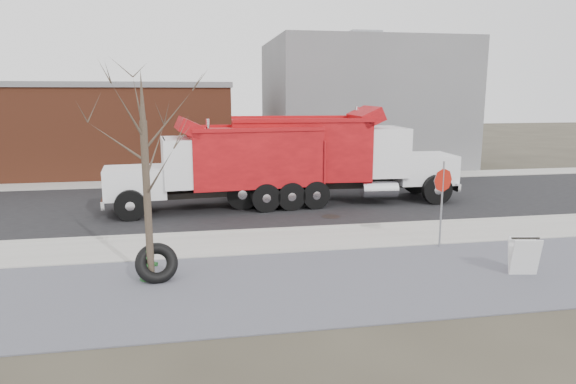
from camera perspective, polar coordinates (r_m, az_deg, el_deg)
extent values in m
plane|color=#383328|center=(16.02, -2.66, -5.92)|extent=(120.00, 120.00, 0.00)
cube|color=slate|center=(12.74, -0.51, -10.34)|extent=(60.00, 5.00, 0.03)
cube|color=#9E9B93|center=(16.25, -2.78, -5.57)|extent=(60.00, 2.50, 0.06)
cube|color=#9E9B93|center=(17.48, -3.35, -4.30)|extent=(60.00, 0.15, 0.11)
cube|color=black|center=(22.09, -4.86, -1.23)|extent=(60.00, 9.40, 0.02)
cube|color=#9E9B93|center=(27.66, -6.01, 1.25)|extent=(60.00, 2.00, 0.06)
cube|color=gray|center=(34.99, 8.14, 9.74)|extent=(12.00, 10.00, 8.00)
cube|color=brown|center=(33.25, -24.36, 6.24)|extent=(20.00, 8.00, 5.00)
cube|color=gray|center=(33.18, -24.72, 10.80)|extent=(20.20, 8.20, 0.30)
cylinder|color=#382D23|center=(12.93, -15.35, -1.23)|extent=(0.18, 0.18, 4.00)
cone|color=#382D23|center=(12.66, -15.95, 10.35)|extent=(0.14, 0.14, 1.20)
cylinder|color=#26652E|center=(13.58, -15.17, -9.30)|extent=(0.46, 0.46, 0.06)
cylinder|color=#26652E|center=(13.47, -15.23, -8.06)|extent=(0.24, 0.24, 0.62)
cylinder|color=#26652E|center=(13.39, -15.29, -6.92)|extent=(0.31, 0.31, 0.05)
sphere|color=#26652E|center=(13.36, -15.31, -6.50)|extent=(0.25, 0.25, 0.25)
cylinder|color=#26652E|center=(13.33, -15.34, -6.07)|extent=(0.05, 0.05, 0.06)
cylinder|color=#26652E|center=(13.53, -15.92, -7.60)|extent=(0.16, 0.15, 0.11)
cylinder|color=#26652E|center=(13.36, -14.58, -7.76)|extent=(0.16, 0.15, 0.11)
cylinder|color=#26652E|center=(13.30, -15.61, -7.99)|extent=(0.19, 0.18, 0.16)
torus|color=black|center=(13.33, -14.39, -7.67)|extent=(1.17, 0.97, 1.05)
cylinder|color=gray|center=(16.13, 16.69, -1.39)|extent=(0.06, 0.06, 2.65)
cylinder|color=#A8170C|center=(15.99, 16.84, 1.27)|extent=(0.69, 0.27, 0.72)
cube|color=silver|center=(14.50, 24.91, -6.64)|extent=(0.75, 0.36, 0.98)
cube|color=silver|center=(14.68, 24.57, -6.40)|extent=(0.75, 0.36, 0.98)
cube|color=black|center=(14.46, 24.89, -4.68)|extent=(0.71, 0.17, 0.04)
cube|color=black|center=(22.40, 5.02, 0.85)|extent=(9.77, 1.55, 0.25)
cube|color=white|center=(23.47, 14.70, 2.58)|extent=(2.62, 2.36, 1.25)
cube|color=silver|center=(23.88, 17.08, 2.59)|extent=(0.17, 1.99, 1.14)
cube|color=white|center=(22.74, 10.32, 4.52)|extent=(1.97, 2.72, 2.05)
cube|color=black|center=(22.92, 12.17, 5.93)|extent=(0.18, 2.27, 0.91)
cube|color=red|center=(21.92, 1.29, 4.76)|extent=(5.83, 3.05, 2.50)
cylinder|color=silver|center=(23.49, 7.59, 6.06)|extent=(0.17, 0.17, 2.73)
cylinder|color=black|center=(24.78, 14.00, 1.30)|extent=(1.27, 0.41, 1.25)
cylinder|color=black|center=(22.54, 16.22, 0.26)|extent=(1.27, 0.41, 1.25)
cylinder|color=black|center=(23.08, -2.48, 0.93)|extent=(1.27, 0.41, 1.25)
cylinder|color=black|center=(20.94, -1.99, -0.09)|extent=(1.27, 0.41, 1.25)
cube|color=black|center=(20.99, -7.35, -0.02)|extent=(8.53, 1.75, 0.23)
cube|color=white|center=(20.67, -16.64, 1.06)|extent=(2.47, 2.24, 1.14)
cube|color=silver|center=(20.71, -19.60, 0.90)|extent=(0.24, 1.81, 1.04)
cube|color=white|center=(20.62, -11.46, 3.32)|extent=(1.89, 2.54, 1.87)
cube|color=black|center=(20.52, -13.61, 4.65)|extent=(0.26, 2.07, 0.83)
cube|color=red|center=(21.02, -3.79, 3.94)|extent=(5.41, 3.00, 2.28)
cylinder|color=silver|center=(19.68, -8.80, 4.43)|extent=(0.16, 0.16, 2.49)
cylinder|color=black|center=(19.69, -17.14, -1.44)|extent=(1.17, 0.42, 1.14)
cylinder|color=black|center=(21.89, -17.05, -0.23)|extent=(1.17, 0.42, 1.14)
cylinder|color=black|center=(20.60, 0.24, -0.42)|extent=(1.17, 0.42, 1.14)
cylinder|color=black|center=(22.49, -1.19, 0.53)|extent=(1.17, 0.42, 1.14)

